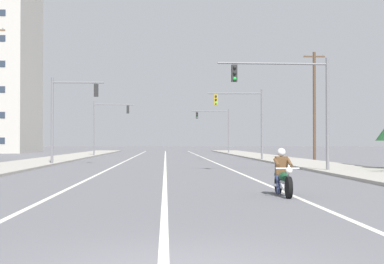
{
  "coord_description": "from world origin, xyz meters",
  "views": [
    {
      "loc": [
        -0.18,
        -7.52,
        1.66
      ],
      "look_at": [
        1.36,
        26.61,
        2.22
      ],
      "focal_mm": 54.89,
      "sensor_mm": 36.0,
      "label": 1
    }
  ],
  "objects_px": {
    "motorcycle_with_rider": "(283,177)",
    "traffic_signal_near_right": "(295,95)",
    "traffic_signal_mid_left": "(106,120)",
    "utility_pole_right_far": "(314,104)",
    "traffic_signal_far_right": "(218,124)",
    "traffic_signal_mid_right": "(246,114)",
    "traffic_signal_near_left": "(67,108)"
  },
  "relations": [
    {
      "from": "traffic_signal_mid_left",
      "to": "utility_pole_right_far",
      "type": "bearing_deg",
      "value": -37.5
    },
    {
      "from": "motorcycle_with_rider",
      "to": "traffic_signal_near_left",
      "type": "relative_size",
      "value": 0.35
    },
    {
      "from": "traffic_signal_mid_right",
      "to": "traffic_signal_mid_left",
      "type": "distance_m",
      "value": 20.92
    },
    {
      "from": "motorcycle_with_rider",
      "to": "traffic_signal_near_right",
      "type": "bearing_deg",
      "value": 75.87
    },
    {
      "from": "traffic_signal_near_left",
      "to": "utility_pole_right_far",
      "type": "xyz_separation_m",
      "value": [
        20.1,
        9.28,
        0.95
      ]
    },
    {
      "from": "traffic_signal_near_left",
      "to": "traffic_signal_mid_right",
      "type": "bearing_deg",
      "value": 32.11
    },
    {
      "from": "traffic_signal_near_right",
      "to": "traffic_signal_mid_right",
      "type": "relative_size",
      "value": 1.0
    },
    {
      "from": "traffic_signal_mid_left",
      "to": "utility_pole_right_far",
      "type": "xyz_separation_m",
      "value": [
        19.87,
        -15.25,
        0.9
      ]
    },
    {
      "from": "motorcycle_with_rider",
      "to": "traffic_signal_mid_left",
      "type": "relative_size",
      "value": 0.35
    },
    {
      "from": "traffic_signal_far_right",
      "to": "utility_pole_right_far",
      "type": "height_order",
      "value": "utility_pole_right_far"
    },
    {
      "from": "traffic_signal_near_right",
      "to": "traffic_signal_far_right",
      "type": "distance_m",
      "value": 49.44
    },
    {
      "from": "traffic_signal_mid_right",
      "to": "traffic_signal_near_right",
      "type": "bearing_deg",
      "value": -90.12
    },
    {
      "from": "traffic_signal_mid_left",
      "to": "traffic_signal_far_right",
      "type": "relative_size",
      "value": 1.0
    },
    {
      "from": "utility_pole_right_far",
      "to": "traffic_signal_far_right",
      "type": "bearing_deg",
      "value": 101.3
    },
    {
      "from": "traffic_signal_near_right",
      "to": "utility_pole_right_far",
      "type": "distance_m",
      "value": 20.82
    },
    {
      "from": "motorcycle_with_rider",
      "to": "utility_pole_right_far",
      "type": "bearing_deg",
      "value": 74.03
    },
    {
      "from": "motorcycle_with_rider",
      "to": "traffic_signal_near_right",
      "type": "distance_m",
      "value": 14.31
    },
    {
      "from": "traffic_signal_mid_left",
      "to": "traffic_signal_far_right",
      "type": "xyz_separation_m",
      "value": [
        13.97,
        14.32,
        0.04
      ]
    },
    {
      "from": "traffic_signal_near_left",
      "to": "traffic_signal_mid_right",
      "type": "relative_size",
      "value": 1.0
    },
    {
      "from": "traffic_signal_far_right",
      "to": "traffic_signal_mid_left",
      "type": "bearing_deg",
      "value": -134.29
    },
    {
      "from": "motorcycle_with_rider",
      "to": "traffic_signal_near_right",
      "type": "relative_size",
      "value": 0.35
    },
    {
      "from": "motorcycle_with_rider",
      "to": "traffic_signal_far_right",
      "type": "height_order",
      "value": "traffic_signal_far_right"
    },
    {
      "from": "traffic_signal_mid_left",
      "to": "utility_pole_right_far",
      "type": "distance_m",
      "value": 25.07
    },
    {
      "from": "traffic_signal_near_left",
      "to": "traffic_signal_mid_left",
      "type": "height_order",
      "value": "same"
    },
    {
      "from": "motorcycle_with_rider",
      "to": "utility_pole_right_far",
      "type": "distance_m",
      "value": 34.92
    },
    {
      "from": "traffic_signal_mid_right",
      "to": "motorcycle_with_rider",
      "type": "bearing_deg",
      "value": -95.95
    },
    {
      "from": "traffic_signal_near_left",
      "to": "traffic_signal_mid_right",
      "type": "height_order",
      "value": "same"
    },
    {
      "from": "traffic_signal_mid_left",
      "to": "traffic_signal_near_left",
      "type": "bearing_deg",
      "value": -90.54
    },
    {
      "from": "motorcycle_with_rider",
      "to": "traffic_signal_near_left",
      "type": "height_order",
      "value": "traffic_signal_near_left"
    },
    {
      "from": "traffic_signal_far_right",
      "to": "traffic_signal_near_left",
      "type": "bearing_deg",
      "value": -110.07
    },
    {
      "from": "traffic_signal_near_right",
      "to": "traffic_signal_mid_right",
      "type": "xyz_separation_m",
      "value": [
        0.04,
        19.37,
        -0.08
      ]
    },
    {
      "from": "traffic_signal_near_left",
      "to": "utility_pole_right_far",
      "type": "distance_m",
      "value": 22.17
    }
  ]
}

